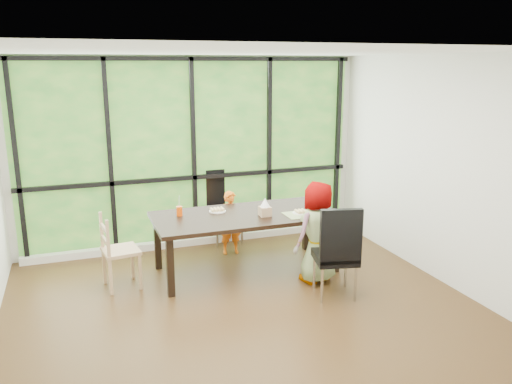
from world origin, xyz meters
TOP-DOWN VIEW (x-y plane):
  - ground at (0.00, 0.00)m, footprint 5.00×5.00m
  - back_wall at (0.00, 2.25)m, footprint 5.00×0.00m
  - foliage_backdrop at (0.00, 2.23)m, footprint 4.80×0.02m
  - window_mullions at (0.00, 2.19)m, footprint 4.80×0.06m
  - window_sill at (0.00, 2.15)m, footprint 4.80×0.12m
  - dining_table at (0.37, 0.98)m, footprint 2.33×1.12m
  - chair_window_leather at (0.42, 2.07)m, footprint 0.48×0.48m
  - chair_interior_leather at (1.08, -0.06)m, footprint 0.55×0.55m
  - chair_end_beech at (-1.18, 1.01)m, footprint 0.45×0.47m
  - child_toddler at (0.37, 1.63)m, footprint 0.34×0.23m
  - child_older at (1.05, 0.38)m, footprint 0.69×0.55m
  - placemat at (1.03, 0.72)m, footprint 0.45×0.33m
  - plate_far at (0.06, 1.20)m, footprint 0.21×0.21m
  - plate_near at (1.03, 0.77)m, footprint 0.21×0.21m
  - orange_cup at (-0.43, 1.20)m, footprint 0.07×0.07m
  - green_cup at (1.29, 0.68)m, footprint 0.07×0.07m
  - white_mug at (1.46, 1.03)m, footprint 0.07×0.07m
  - tissue_box at (0.57, 0.83)m, footprint 0.14×0.14m
  - crepe_rolls_far at (0.06, 1.20)m, footprint 0.20×0.12m
  - crepe_rolls_near at (1.03, 0.77)m, footprint 0.15×0.12m
  - straw_white at (-0.43, 1.20)m, footprint 0.01×0.04m
  - straw_pink at (1.29, 0.68)m, footprint 0.01×0.04m
  - tissue at (0.57, 0.83)m, footprint 0.12×0.12m

SIDE VIEW (x-z plane):
  - ground at x=0.00m, z-range 0.00..0.00m
  - window_sill at x=0.00m, z-range 0.00..0.10m
  - dining_table at x=0.37m, z-range 0.00..0.75m
  - child_toddler at x=0.37m, z-range 0.00..0.89m
  - chair_end_beech at x=-1.18m, z-range 0.00..0.90m
  - chair_window_leather at x=0.42m, z-range 0.00..1.08m
  - chair_interior_leather at x=1.08m, z-range 0.00..1.08m
  - child_older at x=1.05m, z-range 0.00..1.24m
  - placemat at x=1.03m, z-range 0.75..0.76m
  - plate_near at x=1.03m, z-range 0.75..0.76m
  - plate_far at x=0.06m, z-range 0.75..0.76m
  - crepe_rolls_near at x=1.03m, z-range 0.76..0.80m
  - crepe_rolls_far at x=0.06m, z-range 0.76..0.80m
  - white_mug at x=1.46m, z-range 0.75..0.82m
  - green_cup at x=1.29m, z-range 0.75..0.85m
  - tissue_box at x=0.57m, z-range 0.75..0.87m
  - orange_cup at x=-0.43m, z-range 0.75..0.87m
  - straw_pink at x=1.29m, z-range 0.80..0.99m
  - straw_white at x=-0.43m, z-range 0.81..1.01m
  - tissue at x=0.57m, z-range 0.87..0.98m
  - back_wall at x=0.00m, z-range -1.15..3.85m
  - foliage_backdrop at x=0.00m, z-range 0.03..2.67m
  - window_mullions at x=0.00m, z-range 0.03..2.67m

